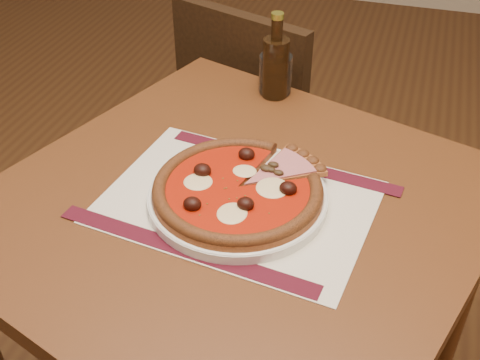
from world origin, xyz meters
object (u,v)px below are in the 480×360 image
pizza (238,188)px  water_glass (275,74)px  chair_far (260,124)px  bottle (276,65)px  plate (238,197)px  table (237,243)px

pizza → water_glass: water_glass is taller
chair_far → bottle: 0.45m
chair_far → plate: (0.14, -0.66, 0.28)m
plate → water_glass: (-0.04, 0.40, 0.03)m
chair_far → plate: chair_far is taller
table → pizza: (0.00, -0.00, 0.13)m
bottle → plate: bearing=-84.8°
table → pizza: bearing=-53.4°
table → pizza: 0.13m
table → bottle: bottle is taller
pizza → water_glass: size_ratio=3.32×
table → chair_far: bearing=101.9°
table → plate: plate is taller
pizza → water_glass: bearing=95.4°
plate → pizza: (-0.00, -0.00, 0.02)m
chair_far → bottle: bottle is taller
table → chair_far: chair_far is taller
chair_far → bottle: bearing=130.6°
chair_far → table: bearing=121.6°
water_glass → bottle: 0.03m
chair_far → pizza: size_ratio=2.93×
plate → pizza: bearing=-132.4°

